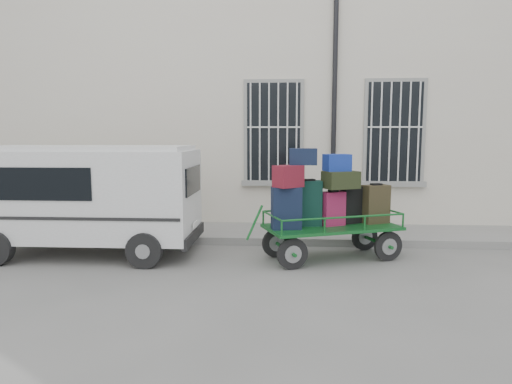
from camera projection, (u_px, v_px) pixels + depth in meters
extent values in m
plane|color=#61615C|center=(292.00, 266.00, 7.66)|extent=(80.00, 80.00, 0.00)
cube|color=beige|center=(290.00, 106.00, 12.74)|extent=(24.00, 5.00, 6.00)
cylinder|color=black|center=(334.00, 107.00, 10.15)|extent=(0.11, 0.11, 5.60)
cube|color=black|center=(274.00, 132.00, 10.36)|extent=(1.20, 0.08, 2.20)
cube|color=gray|center=(273.00, 183.00, 10.48)|extent=(1.45, 0.22, 0.12)
cube|color=black|center=(394.00, 132.00, 10.18)|extent=(1.20, 0.08, 2.20)
cube|color=gray|center=(393.00, 184.00, 10.31)|extent=(1.45, 0.22, 0.12)
cube|color=gray|center=(291.00, 233.00, 9.83)|extent=(24.00, 1.70, 0.15)
cylinder|color=black|center=(292.00, 254.00, 7.40)|extent=(0.51, 0.24, 0.52)
cylinder|color=gray|center=(292.00, 254.00, 7.40)|extent=(0.30, 0.19, 0.29)
cylinder|color=black|center=(276.00, 243.00, 8.15)|extent=(0.51, 0.24, 0.52)
cylinder|color=gray|center=(276.00, 243.00, 8.15)|extent=(0.30, 0.19, 0.29)
cylinder|color=black|center=(388.00, 246.00, 7.91)|extent=(0.51, 0.24, 0.52)
cylinder|color=gray|center=(388.00, 246.00, 7.91)|extent=(0.30, 0.19, 0.29)
cylinder|color=black|center=(365.00, 237.00, 8.66)|extent=(0.51, 0.24, 0.52)
cylinder|color=gray|center=(365.00, 237.00, 8.66)|extent=(0.30, 0.19, 0.29)
cube|color=#166025|center=(332.00, 227.00, 7.99)|extent=(2.52, 1.79, 0.05)
cylinder|color=#166025|center=(255.00, 223.00, 7.57)|extent=(0.30, 0.15, 0.59)
cube|color=black|center=(286.00, 208.00, 7.66)|extent=(0.53, 0.35, 0.71)
cube|color=black|center=(286.00, 186.00, 7.62)|extent=(0.23, 0.19, 0.03)
cube|color=black|center=(309.00, 203.00, 7.96)|extent=(0.44, 0.30, 0.79)
cube|color=black|center=(310.00, 180.00, 7.91)|extent=(0.20, 0.18, 0.03)
cube|color=maroon|center=(333.00, 209.00, 7.98)|extent=(0.46, 0.38, 0.59)
cube|color=black|center=(333.00, 191.00, 7.94)|extent=(0.19, 0.16, 0.03)
cube|color=black|center=(352.00, 205.00, 8.20)|extent=(0.50, 0.42, 0.66)
cube|color=black|center=(352.00, 186.00, 8.16)|extent=(0.21, 0.17, 0.03)
cube|color=#2E2917|center=(376.00, 204.00, 8.19)|extent=(0.53, 0.43, 0.69)
cube|color=black|center=(376.00, 184.00, 8.15)|extent=(0.22, 0.18, 0.03)
cube|color=maroon|center=(288.00, 176.00, 7.58)|extent=(0.54, 0.53, 0.36)
cube|color=#262E17|center=(341.00, 180.00, 7.86)|extent=(0.68, 0.58, 0.30)
cube|color=black|center=(303.00, 157.00, 7.71)|extent=(0.46, 0.31, 0.28)
cube|color=#154394|center=(337.00, 163.00, 7.90)|extent=(0.50, 0.43, 0.29)
cube|color=silver|center=(88.00, 194.00, 8.26)|extent=(3.86, 1.68, 1.58)
cube|color=silver|center=(86.00, 148.00, 8.16)|extent=(3.68, 1.54, 0.09)
cube|color=black|center=(34.00, 184.00, 7.43)|extent=(1.93, 0.04, 0.54)
cube|color=black|center=(193.00, 180.00, 8.11)|extent=(0.04, 1.23, 0.48)
cube|color=black|center=(194.00, 235.00, 8.24)|extent=(0.09, 1.62, 0.19)
cube|color=white|center=(195.00, 225.00, 8.21)|extent=(0.03, 0.37, 0.11)
cylinder|color=black|center=(46.00, 229.00, 9.24)|extent=(0.60, 0.19, 0.60)
cylinder|color=black|center=(144.00, 250.00, 7.49)|extent=(0.60, 0.19, 0.60)
cylinder|color=black|center=(169.00, 230.00, 9.08)|extent=(0.60, 0.19, 0.60)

